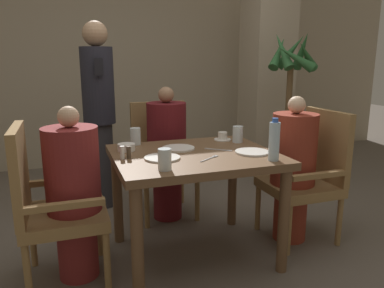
{
  "coord_description": "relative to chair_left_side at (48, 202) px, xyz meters",
  "views": [
    {
      "loc": [
        -0.79,
        -2.22,
        1.32
      ],
      "look_at": [
        0.0,
        0.04,
        0.78
      ],
      "focal_mm": 35.0,
      "sensor_mm": 36.0,
      "label": 1
    }
  ],
  "objects": [
    {
      "name": "diner_in_right_chair",
      "position": [
        1.67,
        0.0,
        0.04
      ],
      "size": [
        0.32,
        0.32,
        1.07
      ],
      "color": "maroon",
      "rests_on": "ground_plane"
    },
    {
      "name": "salt_shaker",
      "position": [
        0.44,
        -0.0,
        0.26
      ],
      "size": [
        0.03,
        0.03,
        0.08
      ],
      "color": "white",
      "rests_on": "dining_table"
    },
    {
      "name": "plate_dessert_center",
      "position": [
        0.84,
        0.14,
        0.23
      ],
      "size": [
        0.22,
        0.22,
        0.01
      ],
      "color": "white",
      "rests_on": "dining_table"
    },
    {
      "name": "glass_tall_near",
      "position": [
        0.59,
        0.37,
        0.28
      ],
      "size": [
        0.07,
        0.07,
        0.12
      ],
      "color": "silver",
      "rests_on": "dining_table"
    },
    {
      "name": "chair_far_side",
      "position": [
        0.91,
        0.82,
        0.0
      ],
      "size": [
        0.49,
        0.49,
        0.96
      ],
      "color": "olive",
      "rests_on": "ground_plane"
    },
    {
      "name": "glass_tall_far",
      "position": [
        1.31,
        0.2,
        0.28
      ],
      "size": [
        0.07,
        0.07,
        0.12
      ],
      "color": "silver",
      "rests_on": "dining_table"
    },
    {
      "name": "pillar_stone",
      "position": [
        2.42,
        1.72,
        0.84
      ],
      "size": [
        0.49,
        0.49,
        2.7
      ],
      "color": "tan",
      "rests_on": "ground_plane"
    },
    {
      "name": "diner_in_left_chair",
      "position": [
        0.15,
        0.0,
        0.04
      ],
      "size": [
        0.32,
        0.32,
        1.06
      ],
      "color": "maroon",
      "rests_on": "ground_plane"
    },
    {
      "name": "potted_palm",
      "position": [
        2.23,
        0.94,
        -0.03
      ],
      "size": [
        0.52,
        0.51,
        1.59
      ],
      "color": "#896B4C",
      "rests_on": "ground_plane"
    },
    {
      "name": "water_bottle",
      "position": [
        1.3,
        -0.33,
        0.34
      ],
      "size": [
        0.06,
        0.06,
        0.26
      ],
      "color": "silver",
      "rests_on": "dining_table"
    },
    {
      "name": "plate_main_right",
      "position": [
        1.26,
        -0.12,
        0.23
      ],
      "size": [
        0.22,
        0.22,
        0.01
      ],
      "color": "white",
      "rests_on": "dining_table"
    },
    {
      "name": "standing_host",
      "position": [
        0.42,
        1.13,
        0.37
      ],
      "size": [
        0.28,
        0.31,
        1.64
      ],
      "color": "#2D2D33",
      "rests_on": "ground_plane"
    },
    {
      "name": "plate_main_left",
      "position": [
        0.67,
        -0.07,
        0.23
      ],
      "size": [
        0.22,
        0.22,
        0.01
      ],
      "color": "white",
      "rests_on": "dining_table"
    },
    {
      "name": "glass_tall_mid",
      "position": [
        0.63,
        -0.31,
        0.28
      ],
      "size": [
        0.07,
        0.07,
        0.12
      ],
      "color": "silver",
      "rests_on": "dining_table"
    },
    {
      "name": "bowl_small",
      "position": [
        0.5,
        0.2,
        0.24
      ],
      "size": [
        0.12,
        0.12,
        0.05
      ],
      "color": "white",
      "rests_on": "dining_table"
    },
    {
      "name": "teacup_with_saucer",
      "position": [
        1.24,
        0.3,
        0.24
      ],
      "size": [
        0.13,
        0.13,
        0.06
      ],
      "color": "white",
      "rests_on": "dining_table"
    },
    {
      "name": "diner_in_far_chair",
      "position": [
        0.91,
        0.68,
        0.06
      ],
      "size": [
        0.32,
        0.32,
        1.11
      ],
      "color": "#5B1419",
      "rests_on": "ground_plane"
    },
    {
      "name": "pepper_shaker",
      "position": [
        0.48,
        -0.0,
        0.26
      ],
      "size": [
        0.03,
        0.03,
        0.08
      ],
      "color": "#4C3D2D",
      "rests_on": "dining_table"
    },
    {
      "name": "chair_left_side",
      "position": [
        0.0,
        0.0,
        0.0
      ],
      "size": [
        0.49,
        0.49,
        0.96
      ],
      "color": "olive",
      "rests_on": "ground_plane"
    },
    {
      "name": "knife_beside_plate",
      "position": [
        1.09,
        0.02,
        0.22
      ],
      "size": [
        0.15,
        0.13,
        0.0
      ],
      "color": "silver",
      "rests_on": "dining_table"
    },
    {
      "name": "dining_table",
      "position": [
        0.91,
        0.0,
        0.11
      ],
      "size": [
        1.04,
        0.87,
        0.73
      ],
      "color": "brown",
      "rests_on": "ground_plane"
    },
    {
      "name": "chair_right_side",
      "position": [
        1.81,
        0.0,
        0.0
      ],
      "size": [
        0.49,
        0.49,
        0.96
      ],
      "color": "olive",
      "rests_on": "ground_plane"
    },
    {
      "name": "wall_back",
      "position": [
        0.91,
        2.63,
        0.89
      ],
      "size": [
        8.0,
        0.06,
        2.8
      ],
      "color": "tan",
      "rests_on": "ground_plane"
    },
    {
      "name": "fork_beside_plate",
      "position": [
        0.96,
        -0.16,
        0.22
      ],
      "size": [
        0.16,
        0.12,
        0.0
      ],
      "color": "silver",
      "rests_on": "dining_table"
    },
    {
      "name": "ground_plane",
      "position": [
        0.91,
        0.0,
        -0.51
      ],
      "size": [
        16.0,
        16.0,
        0.0
      ],
      "primitive_type": "plane",
      "color": "#60564C"
    }
  ]
}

